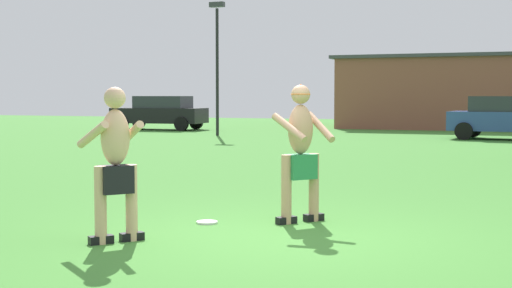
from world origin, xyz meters
The scene contains 8 objects.
ground_plane centered at (0.00, 0.00, 0.00)m, with size 80.00×80.00×0.00m, color #428433.
player_with_cap centered at (-0.13, 1.00, 0.96)m, with size 0.81×0.75×1.74m.
player_in_black centered at (-1.63, -0.90, 0.89)m, with size 0.80×0.72×1.69m.
frisbee centered at (-1.21, 0.52, 0.01)m, with size 0.27×0.27×0.03m, color white.
car_blue_near_post centered at (1.72, 20.08, 0.82)m, with size 4.45×2.36×1.58m.
car_black_mid_lot centered at (-13.86, 22.29, 0.82)m, with size 4.42×2.28×1.58m.
lamp_post centered at (-9.29, 18.69, 3.29)m, with size 0.60×0.24×5.30m.
outbuilding_behind_lot centered at (-0.11, 29.35, 1.77)m, with size 13.20×6.89×3.53m.
Camera 1 is at (2.61, -7.57, 1.60)m, focal length 50.48 mm.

